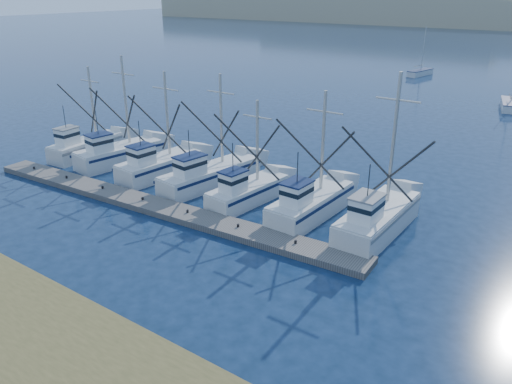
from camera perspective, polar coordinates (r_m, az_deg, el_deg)
ground at (r=26.82m, az=-9.88°, el=-9.82°), size 500.00×500.00×0.00m
floating_dock at (r=35.01m, az=-11.62°, el=-1.54°), size 31.27×3.76×0.42m
trawler_fleet at (r=37.48m, az=-5.56°, el=1.69°), size 30.06×8.95×9.69m
sailboat_near at (r=70.74m, az=27.03°, el=8.87°), size 3.27×6.61×8.10m
sailboat_far at (r=92.30m, az=18.24°, el=12.83°), size 2.74×6.27×8.10m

